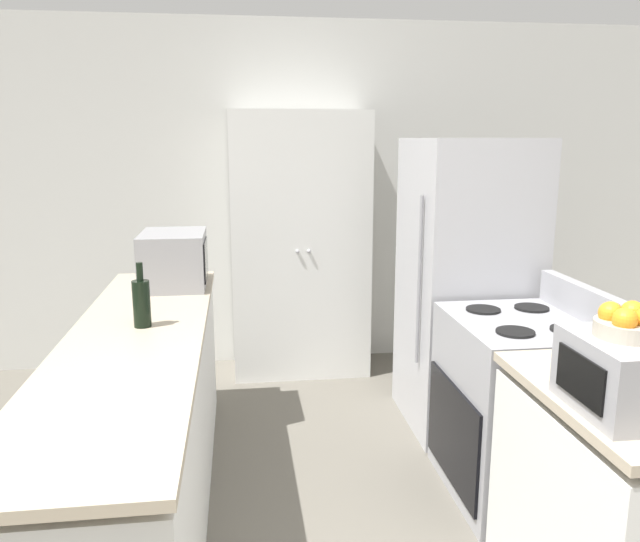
{
  "coord_description": "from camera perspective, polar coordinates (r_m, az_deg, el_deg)",
  "views": [
    {
      "loc": [
        -0.42,
        -1.28,
        1.74
      ],
      "look_at": [
        0.0,
        1.93,
        1.05
      ],
      "focal_mm": 35.0,
      "sensor_mm": 36.0,
      "label": 1
    }
  ],
  "objects": [
    {
      "name": "microwave",
      "position": [
        3.71,
        -13.19,
        1.05
      ],
      "size": [
        0.37,
        0.49,
        0.32
      ],
      "color": "#939399",
      "rests_on": "counter_left"
    },
    {
      "name": "stove",
      "position": [
        3.27,
        17.64,
        -11.72
      ],
      "size": [
        0.66,
        0.77,
        1.05
      ],
      "color": "#9E9EA3",
      "rests_on": "ground_plane"
    },
    {
      "name": "pantry_cabinet",
      "position": [
        4.6,
        -1.88,
        2.36
      ],
      "size": [
        0.99,
        0.51,
        1.93
      ],
      "color": "white",
      "rests_on": "ground_plane"
    },
    {
      "name": "toaster_oven",
      "position": [
        2.19,
        25.96,
        -8.57
      ],
      "size": [
        0.29,
        0.38,
        0.24
      ],
      "color": "#939399",
      "rests_on": "counter_right"
    },
    {
      "name": "fruit_bowl",
      "position": [
        2.17,
        26.34,
        -4.29
      ],
      "size": [
        0.2,
        0.2,
        0.1
      ],
      "color": "#B2A893",
      "rests_on": "toaster_oven"
    },
    {
      "name": "wine_bottle",
      "position": [
        2.95,
        -16.01,
        -2.75
      ],
      "size": [
        0.08,
        0.08,
        0.3
      ],
      "color": "black",
      "rests_on": "counter_left"
    },
    {
      "name": "refrigerator",
      "position": [
        3.85,
        13.16,
        -1.3
      ],
      "size": [
        0.7,
        0.78,
        1.74
      ],
      "color": "#B7B7BC",
      "rests_on": "ground_plane"
    },
    {
      "name": "counter_right",
      "position": [
        2.61,
        25.57,
        -19.39
      ],
      "size": [
        0.6,
        0.91,
        0.89
      ],
      "color": "silver",
      "rests_on": "ground_plane"
    },
    {
      "name": "counter_left",
      "position": [
        3.03,
        -16.09,
        -14.03
      ],
      "size": [
        0.6,
        2.63,
        0.89
      ],
      "color": "silver",
      "rests_on": "ground_plane"
    },
    {
      "name": "wall_back",
      "position": [
        4.85,
        -2.5,
        6.85
      ],
      "size": [
        7.0,
        0.06,
        2.6
      ],
      "color": "silver",
      "rests_on": "ground_plane"
    }
  ]
}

